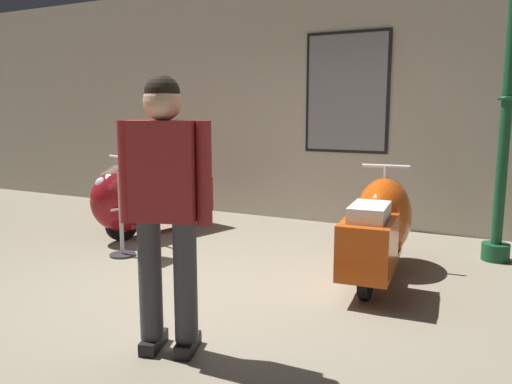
{
  "coord_description": "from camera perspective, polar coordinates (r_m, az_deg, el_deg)",
  "views": [
    {
      "loc": [
        2.3,
        -3.52,
        1.56
      ],
      "look_at": [
        -0.21,
        1.47,
        0.66
      ],
      "focal_mm": 35.23,
      "sensor_mm": 36.0,
      "label": 1
    }
  ],
  "objects": [
    {
      "name": "ground_plane",
      "position": [
        4.49,
        -6.15,
        -11.23
      ],
      "size": [
        60.0,
        60.0,
        0.0
      ],
      "primitive_type": "plane",
      "color": "gray"
    },
    {
      "name": "lamppost",
      "position": [
        5.73,
        26.79,
        11.42
      ],
      "size": [
        0.31,
        0.31,
        3.22
      ],
      "color": "#144728",
      "rests_on": "ground"
    },
    {
      "name": "visitor_0",
      "position": [
        3.19,
        -10.25,
        -0.56
      ],
      "size": [
        0.58,
        0.37,
        1.78
      ],
      "rotation": [
        0.0,
        0.0,
        1.87
      ],
      "color": "black",
      "rests_on": "ground"
    },
    {
      "name": "scooter_0",
      "position": [
        6.44,
        -12.61,
        -0.78
      ],
      "size": [
        0.93,
        1.76,
        1.03
      ],
      "rotation": [
        0.0,
        0.0,
        -1.85
      ],
      "color": "black",
      "rests_on": "ground"
    },
    {
      "name": "scooter_1",
      "position": [
        4.93,
        13.81,
        -3.84
      ],
      "size": [
        0.63,
        1.73,
        1.04
      ],
      "rotation": [
        0.0,
        0.0,
        1.66
      ],
      "color": "black",
      "rests_on": "ground"
    },
    {
      "name": "info_stanchion",
      "position": [
        5.6,
        -15.07,
        -2.89
      ],
      "size": [
        0.28,
        0.33,
        1.01
      ],
      "color": "#333338",
      "rests_on": "ground"
    },
    {
      "name": "showroom_back_wall",
      "position": [
        7.06,
        9.43,
        10.13
      ],
      "size": [
        18.0,
        0.63,
        3.38
      ],
      "color": "#BCB29E",
      "rests_on": "ground"
    }
  ]
}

